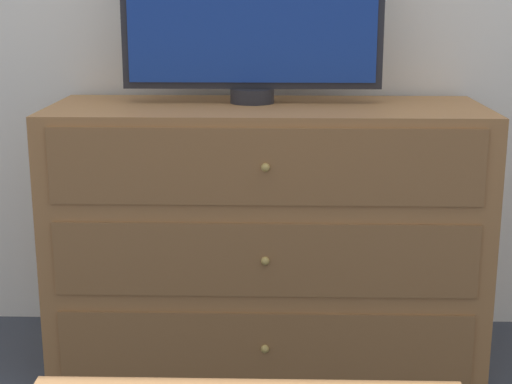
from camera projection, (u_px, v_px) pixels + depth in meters
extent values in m
plane|color=#383D47|center=(250.00, 319.00, 2.74)|extent=(12.00, 12.00, 0.00)
cube|color=#9E6B3D|center=(266.00, 234.00, 2.38)|extent=(1.27, 0.47, 0.79)
cube|color=brown|center=(265.00, 348.00, 2.21)|extent=(1.17, 0.01, 0.21)
sphere|color=tan|center=(265.00, 349.00, 2.21)|extent=(0.02, 0.02, 0.02)
cube|color=brown|center=(265.00, 260.00, 2.15)|extent=(1.17, 0.01, 0.21)
sphere|color=tan|center=(265.00, 261.00, 2.14)|extent=(0.02, 0.02, 0.02)
cube|color=brown|center=(266.00, 167.00, 2.08)|extent=(1.17, 0.01, 0.21)
sphere|color=tan|center=(265.00, 168.00, 2.08)|extent=(0.02, 0.02, 0.02)
cylinder|color=#232328|center=(252.00, 96.00, 2.33)|extent=(0.13, 0.13, 0.04)
cube|color=#232328|center=(252.00, 4.00, 2.28)|extent=(0.77, 0.04, 0.49)
cube|color=navy|center=(252.00, 4.00, 2.25)|extent=(0.73, 0.01, 0.45)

